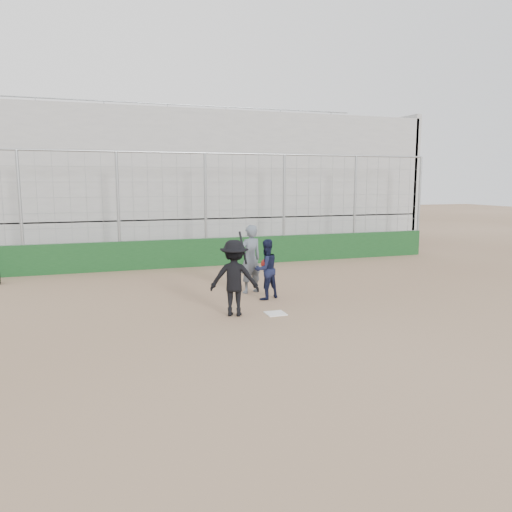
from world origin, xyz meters
name	(u,v)px	position (x,y,z in m)	size (l,w,h in m)	color
ground	(275,314)	(0.00, 0.00, 0.00)	(90.00, 90.00, 0.00)	brown
home_plate	(275,313)	(0.00, 0.00, 0.01)	(0.44, 0.44, 0.02)	white
backstop	(206,239)	(0.00, 7.00, 0.96)	(18.10, 0.25, 4.04)	#123816
bleachers	(180,184)	(0.00, 11.95, 2.92)	(20.25, 6.70, 6.98)	gray
batter_at_plate	(234,278)	(-0.92, 0.21, 0.86)	(1.27, 1.01, 1.88)	black
catcher_crouched	(266,279)	(0.29, 1.44, 0.53)	(0.94, 0.85, 1.07)	black
umpire	(250,262)	(0.14, 2.30, 0.84)	(0.68, 0.45, 1.68)	#525C68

